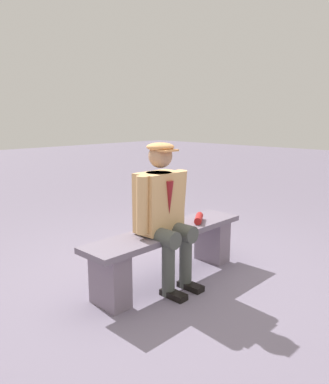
% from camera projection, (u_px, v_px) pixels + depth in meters
% --- Properties ---
extents(ground_plane, '(30.00, 30.00, 0.00)m').
position_uv_depth(ground_plane, '(168.00, 279.00, 3.49)').
color(ground_plane, slate).
extents(bench, '(1.72, 0.39, 0.48)m').
position_uv_depth(bench, '(168.00, 247.00, 3.43)').
color(bench, slate).
rests_on(bench, ground).
extents(seated_man, '(0.56, 0.52, 1.27)m').
position_uv_depth(seated_man, '(163.00, 209.00, 3.23)').
color(seated_man, tan).
rests_on(seated_man, ground).
extents(rolled_magazine, '(0.24, 0.19, 0.07)m').
position_uv_depth(rolled_magazine, '(199.00, 218.00, 3.62)').
color(rolled_magazine, '#B21E1E').
rests_on(rolled_magazine, bench).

